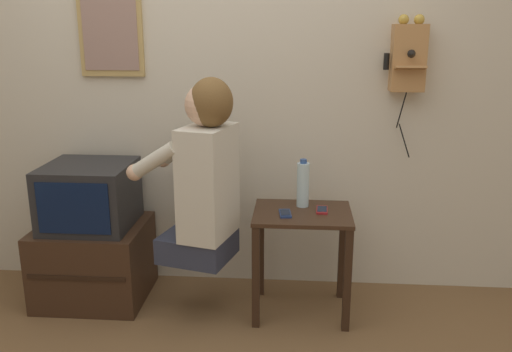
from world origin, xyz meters
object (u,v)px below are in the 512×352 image
Objects in this scene: person at (204,173)px; cell_phone_spare at (322,210)px; cell_phone_held at (285,213)px; wall_phone_antique at (408,57)px; framed_picture at (111,32)px; television at (89,195)px; water_bottle at (303,184)px.

person is 7.77× the size of cell_phone_spare.
wall_phone_antique is at bearing 23.40° from cell_phone_held.
person is at bearing -36.38° from framed_picture.
framed_picture is (0.09, 0.29, 0.90)m from television.
wall_phone_antique is 0.91m from water_bottle.
framed_picture is at bearing 68.82° from person.
person is 0.48m from cell_phone_held.
water_bottle reaches higher than cell_phone_held.
television is 1.95m from wall_phone_antique.
framed_picture is 3.87× the size of cell_phone_held.
television is (-0.69, 0.16, -0.19)m from person.
cell_phone_held is (1.12, -0.13, -0.03)m from television.
water_bottle is at bearing 147.92° from cell_phone_spare.
cell_phone_spare is (0.62, 0.10, -0.22)m from person.
wall_phone_antique is 1.57× the size of framed_picture.
water_bottle is at bearing -158.20° from wall_phone_antique.
person is 2.05× the size of television.
cell_phone_spare is (1.23, -0.34, -0.93)m from framed_picture.
framed_picture is (-0.60, 0.44, 0.71)m from person.
framed_picture reaches higher than water_bottle.
cell_phone_held is 1.02× the size of cell_phone_spare.
cell_phone_spare is at bearing -2.47° from television.
cell_phone_held is at bearing -156.97° from cell_phone_spare.
framed_picture is at bearing 166.49° from water_bottle.
wall_phone_antique is (1.08, 0.40, 0.58)m from person.
television is 0.96× the size of framed_picture.
cell_phone_spare is 0.18m from water_bottle.
wall_phone_antique is 0.97m from cell_phone_spare.
wall_phone_antique is 2.93× the size of water_bottle.
television is at bearing -107.75° from framed_picture.
person is 1.03m from framed_picture.
wall_phone_antique is at bearing -54.58° from person.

